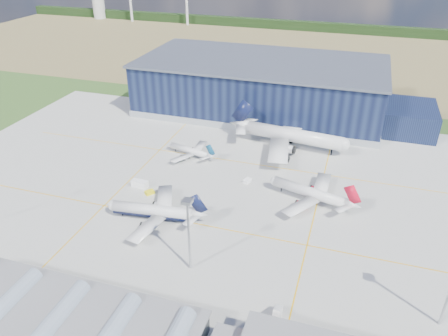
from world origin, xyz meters
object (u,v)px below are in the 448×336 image
Objects in this scene: hangar at (266,89)px; airliner_navy at (152,205)px; car_a at (120,302)px; gse_tug_c at (311,142)px; airliner_widebody at (294,129)px; airliner_regional at (189,148)px; gse_van_a at (140,184)px; airstair at (277,316)px; gse_cart_b at (143,184)px; airliner_red at (310,187)px; gse_cart_a at (247,181)px; light_mast_center at (188,224)px; gse_tug_b at (150,192)px.

airliner_navy is (-13.01, -106.80, -5.97)m from hangar.
car_a is (8.02, -36.00, -5.06)m from airliner_navy.
hangar is 50.31× the size of gse_tug_c.
airliner_regional is (-39.64, -21.12, -4.96)m from airliner_widebody.
gse_van_a is 1.32× the size of airstair.
hangar reaches higher than gse_tug_c.
hangar is at bearing -103.43° from airliner_navy.
hangar is 92.85m from gse_cart_b.
airliner_navy is 0.64× the size of airliner_widebody.
airliner_red is 11.85× the size of gse_tug_c.
gse_cart_a is at bearing 169.39° from airliner_regional.
airliner_red is 47.80m from gse_tug_c.
airliner_widebody is 15.76× the size of car_a.
airliner_regional reaches higher than car_a.
gse_tug_c is (21.19, 92.00, -14.80)m from light_mast_center.
airstair is 1.33× the size of car_a.
gse_cart_a is 39.13m from gse_cart_b.
car_a is (-15.21, -68.45, -0.09)m from gse_cart_a.
gse_tug_b is at bearing -65.62° from airliner_navy.
light_mast_center is 51.70m from gse_cart_b.
light_mast_center reaches higher than airstair.
airliner_red is at bearing 7.73° from gse_cart_a.
gse_tug_c is 1.09× the size of gse_cart_b.
gse_tug_c is at bearing -134.52° from airliner_regional.
gse_tug_b is 0.69× the size of airstair.
airliner_red is 0.63× the size of airliner_widebody.
hangar is at bearing 129.09° from gse_tug_c.
light_mast_center is at bearing 131.81° from airliner_navy.
gse_tug_c is 103.25m from airstair.
light_mast_center is at bearing -86.70° from hangar.
hangar reaches higher than airliner_red.
hangar reaches higher than gse_tug_b.
gse_cart_a is (-23.72, 5.67, -4.89)m from airliner_red.
gse_tug_b is (-8.17, 13.68, -4.97)m from airliner_navy.
hangar is at bearing -92.35° from airliner_regional.
hangar reaches higher than airliner_widebody.
hangar is at bearing 124.90° from airliner_widebody.
airstair is at bearing -88.47° from gse_tug_c.
airliner_red is (33.94, -80.02, -6.05)m from hangar.
airliner_navy is at bearing 111.25° from airliner_regional.
hangar is 4.19× the size of airliner_navy.
hangar is 75.85m from gse_cart_a.
light_mast_center is 3.81× the size of gse_van_a.
airliner_widebody is 106.60m from car_a.
gse_tug_c is (18.16, 41.55, -0.05)m from gse_cart_a.
light_mast_center is 95.56m from gse_tug_c.
gse_tug_c is at bearing 51.11° from airliner_widebody.
hangar is 24.05× the size of gse_van_a.
airliner_navy is at bearing 138.29° from light_mast_center.
gse_van_a is (-13.77, 17.05, -4.33)m from airliner_navy.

